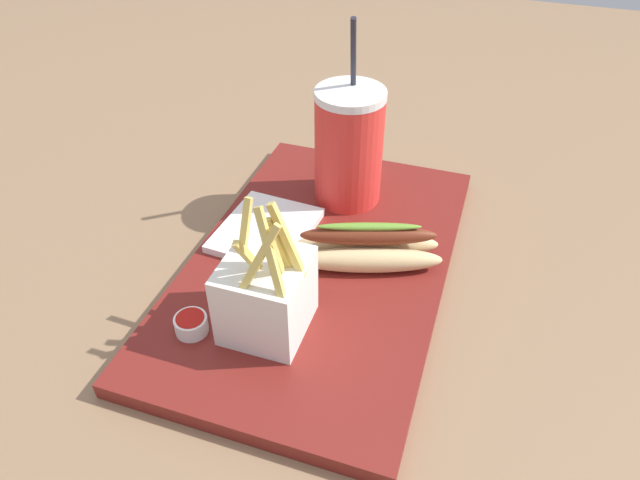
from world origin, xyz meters
TOP-DOWN VIEW (x-y plane):
  - ground_plane at (0.00, 0.00)m, footprint 2.40×2.40m
  - food_tray at (0.00, 0.00)m, footprint 0.50×0.30m
  - soda_cup at (0.14, 0.01)m, footprint 0.09×0.09m
  - fries_basket at (-0.12, 0.02)m, footprint 0.09×0.08m
  - hot_dog_1 at (0.01, -0.06)m, footprint 0.11×0.19m
  - ketchup_cup_1 at (-0.15, 0.09)m, footprint 0.04×0.04m
  - ketchup_cup_2 at (0.21, 0.00)m, footprint 0.03×0.03m
  - napkin_stack at (0.03, 0.08)m, footprint 0.14×0.12m

SIDE VIEW (x-z plane):
  - ground_plane at x=0.00m, z-range -0.02..0.00m
  - food_tray at x=0.00m, z-range 0.00..0.02m
  - napkin_stack at x=0.03m, z-range 0.02..0.03m
  - ketchup_cup_1 at x=-0.15m, z-range 0.02..0.04m
  - ketchup_cup_2 at x=0.21m, z-range 0.02..0.04m
  - hot_dog_1 at x=0.01m, z-range 0.01..0.07m
  - fries_basket at x=-0.12m, z-range -0.02..0.15m
  - soda_cup at x=0.14m, z-range -0.03..0.22m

